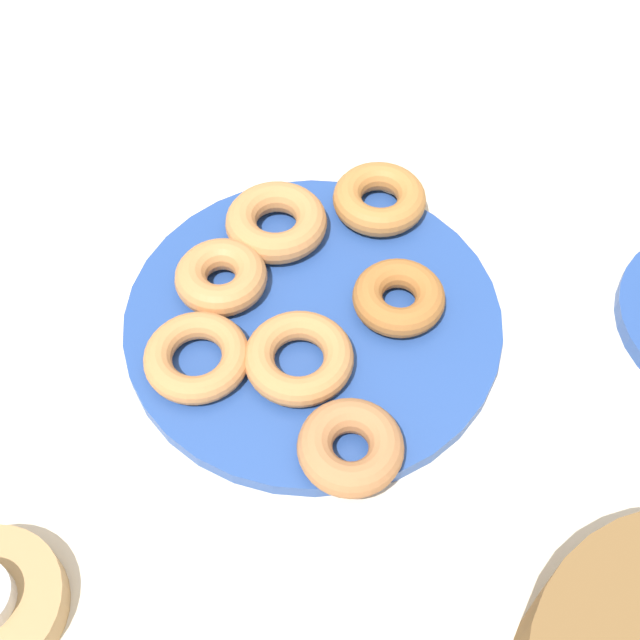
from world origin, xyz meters
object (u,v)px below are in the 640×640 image
(donut_6, at_px, (347,447))
(donut_plate, at_px, (313,318))
(donut_1, at_px, (197,357))
(donut_3, at_px, (399,297))
(donut_0, at_px, (276,222))
(donut_4, at_px, (379,199))
(donut_2, at_px, (299,358))
(donut_5, at_px, (221,277))

(donut_6, bearing_deg, donut_plate, -90.98)
(donut_1, relative_size, donut_3, 1.09)
(donut_plate, relative_size, donut_6, 4.02)
(donut_1, bearing_deg, donut_0, -124.35)
(donut_0, distance_m, donut_4, 0.10)
(donut_plate, xyz_separation_m, donut_6, (0.00, 0.14, 0.02))
(donut_2, height_order, donut_5, donut_5)
(donut_0, relative_size, donut_5, 1.16)
(donut_1, xyz_separation_m, donut_4, (-0.20, -0.15, 0.00))
(donut_6, bearing_deg, donut_1, -46.45)
(donut_3, height_order, donut_6, donut_6)
(donut_plate, height_order, donut_1, donut_1)
(donut_0, bearing_deg, donut_2, 86.76)
(donut_0, bearing_deg, donut_1, 55.65)
(donut_3, height_order, donut_5, donut_5)
(donut_2, relative_size, donut_4, 1.02)
(donut_5, bearing_deg, donut_6, 110.91)
(donut_3, bearing_deg, donut_6, 59.70)
(donut_3, bearing_deg, donut_4, -96.50)
(donut_2, distance_m, donut_6, 0.09)
(donut_plate, relative_size, donut_1, 3.75)
(donut_5, xyz_separation_m, donut_6, (-0.07, 0.19, -0.00))
(donut_plate, height_order, donut_4, donut_4)
(donut_5, bearing_deg, donut_2, 117.65)
(donut_0, xyz_separation_m, donut_3, (-0.09, 0.11, -0.00))
(donut_0, bearing_deg, donut_4, -174.56)
(donut_plate, height_order, donut_5, donut_5)
(donut_3, xyz_separation_m, donut_6, (0.08, 0.13, 0.00))
(donut_1, relative_size, donut_4, 0.99)
(donut_0, xyz_separation_m, donut_1, (0.09, 0.14, -0.00))
(donut_0, relative_size, donut_6, 1.16)
(donut_plate, relative_size, donut_3, 4.09)
(donut_5, bearing_deg, donut_4, -158.29)
(donut_6, bearing_deg, donut_2, -77.24)
(donut_0, height_order, donut_5, same)
(donut_plate, xyz_separation_m, donut_4, (-0.09, -0.11, 0.02))
(donut_plate, distance_m, donut_0, 0.11)
(donut_0, distance_m, donut_5, 0.08)
(donut_plate, xyz_separation_m, donut_5, (0.08, -0.05, 0.02))
(donut_1, distance_m, donut_4, 0.25)
(donut_0, height_order, donut_1, donut_0)
(donut_4, height_order, donut_6, same)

